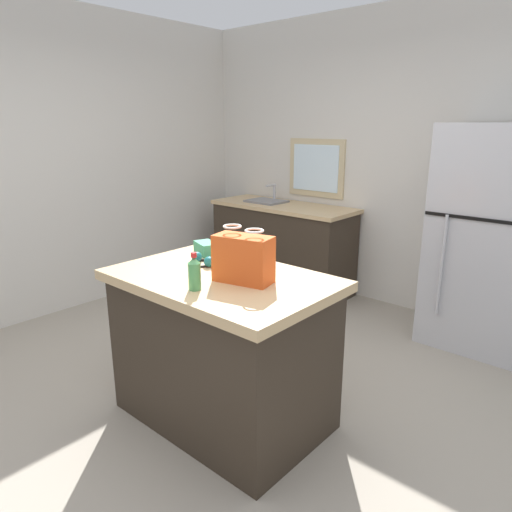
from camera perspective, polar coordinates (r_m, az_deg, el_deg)
ground at (r=3.08m, az=-3.69°, el=-18.69°), size 5.91×5.91×0.00m
back_wall at (r=4.63m, az=18.24°, el=10.73°), size 4.87×0.13×2.78m
left_wall at (r=4.61m, az=-26.36°, el=9.90°), size 0.10×4.92×2.78m
kitchen_island at (r=2.82m, az=-4.09°, el=-11.17°), size 1.28×0.84×0.92m
refrigerator at (r=4.05m, az=26.63°, el=1.79°), size 0.81×0.68×1.75m
sink_counter at (r=5.08m, az=3.19°, el=1.33°), size 1.58×0.61×1.10m
shopping_bag at (r=2.50m, az=-1.56°, el=-0.29°), size 0.34×0.22×0.30m
small_box at (r=3.07m, az=-6.12°, el=0.95°), size 0.20×0.16×0.08m
bottle at (r=2.41m, az=-7.54°, el=-2.13°), size 0.07×0.07×0.20m
ear_defenders at (r=2.86m, az=-6.50°, el=-0.58°), size 0.20×0.17×0.06m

